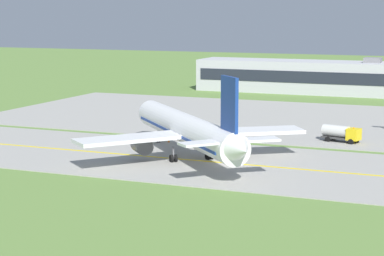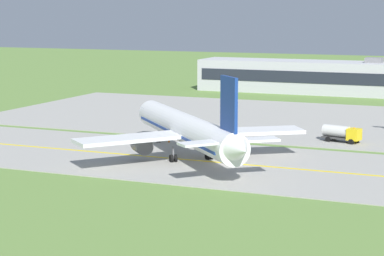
# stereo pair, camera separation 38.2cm
# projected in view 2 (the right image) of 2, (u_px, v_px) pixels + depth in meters

# --- Properties ---
(ground_plane) EXTENTS (500.00, 500.00, 0.00)m
(ground_plane) POSITION_uv_depth(u_px,v_px,m) (230.00, 164.00, 97.36)
(ground_plane) COLOR olive
(taxiway_strip) EXTENTS (240.00, 28.00, 0.10)m
(taxiway_strip) POSITION_uv_depth(u_px,v_px,m) (230.00, 164.00, 97.35)
(taxiway_strip) COLOR #9E9B93
(taxiway_strip) RESTS_ON ground
(apron_pad) EXTENTS (140.00, 52.00, 0.10)m
(apron_pad) POSITION_uv_depth(u_px,v_px,m) (360.00, 124.00, 131.80)
(apron_pad) COLOR #9E9B93
(apron_pad) RESTS_ON ground
(taxiway_centreline) EXTENTS (220.00, 0.60, 0.01)m
(taxiway_centreline) POSITION_uv_depth(u_px,v_px,m) (230.00, 163.00, 97.34)
(taxiway_centreline) COLOR yellow
(taxiway_centreline) RESTS_ON taxiway_strip
(airplane_lead) EXTENTS (30.37, 32.03, 12.70)m
(airplane_lead) POSITION_uv_depth(u_px,v_px,m) (188.00, 130.00, 99.94)
(airplane_lead) COLOR white
(airplane_lead) RESTS_ON ground
(service_truck_baggage) EXTENTS (6.32, 3.53, 2.65)m
(service_truck_baggage) POSITION_uv_depth(u_px,v_px,m) (342.00, 133.00, 113.03)
(service_truck_baggage) COLOR yellow
(service_truck_baggage) RESTS_ON ground
(terminal_building) EXTENTS (62.30, 12.37, 9.14)m
(terminal_building) POSITION_uv_depth(u_px,v_px,m) (323.00, 77.00, 180.60)
(terminal_building) COLOR #B2B2B7
(terminal_building) RESTS_ON ground
(traffic_cone_near_edge) EXTENTS (0.44, 0.44, 0.60)m
(traffic_cone_near_edge) POSITION_uv_depth(u_px,v_px,m) (169.00, 141.00, 112.94)
(traffic_cone_near_edge) COLOR orange
(traffic_cone_near_edge) RESTS_ON ground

